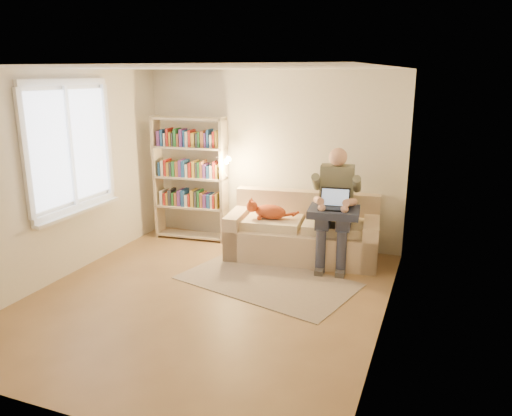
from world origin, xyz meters
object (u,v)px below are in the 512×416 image
at_px(person, 335,201).
at_px(sofa, 303,235).
at_px(bookshelf, 190,173).
at_px(cat, 266,211).
at_px(laptop, 339,204).

bearing_deg(person, sofa, 160.65).
relative_size(person, bookshelf, 0.83).
relative_size(person, cat, 2.35).
distance_m(cat, bookshelf, 1.48).
xyz_separation_m(person, cat, (-0.95, -0.09, -0.21)).
relative_size(cat, bookshelf, 0.35).
bearing_deg(bookshelf, laptop, -14.94).
xyz_separation_m(person, laptop, (0.07, -0.15, 0.01)).
bearing_deg(bookshelf, person, -11.71).
height_order(sofa, cat, sofa).
bearing_deg(bookshelf, cat, -19.70).
height_order(cat, laptop, laptop).
bearing_deg(cat, sofa, 14.78).
xyz_separation_m(person, bookshelf, (-2.33, 0.26, 0.18)).
xyz_separation_m(cat, bookshelf, (-1.38, 0.35, 0.39)).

